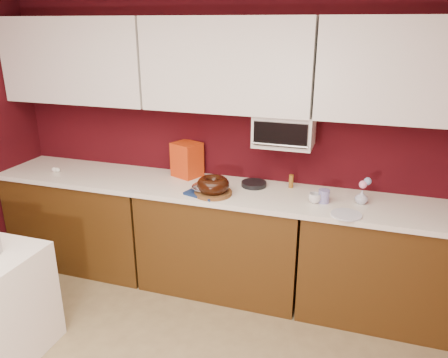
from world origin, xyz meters
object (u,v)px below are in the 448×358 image
Objects in this scene: blue_jar at (324,196)px; bundt_cake at (213,185)px; toaster_oven at (284,130)px; pandoro_box at (187,160)px; coffee_mug at (315,197)px; flower_vase at (362,196)px; foil_ham_nest at (205,187)px.

bundt_cake is at bearing -172.75° from blue_jar.
toaster_oven reaches higher than pandoro_box.
bundt_cake is 2.84× the size of coffee_mug.
bundt_cake reaches higher than flower_vase.
bundt_cake is 2.55× the size of blue_jar.
toaster_oven is 1.53× the size of pandoro_box.
pandoro_box reaches higher than bundt_cake.
foil_ham_nest is 2.38× the size of coffee_mug.
flower_vase is at bearing -12.72° from toaster_oven.
pandoro_box is 3.33× the size of coffee_mug.
toaster_oven is 0.57m from coffee_mug.
foil_ham_nest is at bearing -27.52° from pandoro_box.
pandoro_box is at bearing 166.54° from coffee_mug.
toaster_oven reaches higher than flower_vase.
flower_vase is (1.45, -0.17, -0.09)m from pandoro_box.
toaster_oven is 0.90m from pandoro_box.
pandoro_box is 1.21m from blue_jar.
blue_jar is (0.89, 0.11, -0.01)m from foil_ham_nest.
toaster_oven is 3.94× the size of flower_vase.
pandoro_box is (-0.36, 0.34, 0.07)m from bundt_cake.
pandoro_box is at bearing 177.65° from toaster_oven.
toaster_oven is at bearing 33.07° from bundt_cake.
foil_ham_nest is at bearing -174.23° from coffee_mug.
flower_vase reaches higher than blue_jar.
toaster_oven reaches higher than bundt_cake.
pandoro_box is (-0.83, 0.03, -0.33)m from toaster_oven.
bundt_cake reaches higher than foil_ham_nest.
bundt_cake is 0.77m from coffee_mug.
foil_ham_nest is 0.84m from coffee_mug.
toaster_oven is 0.76m from foil_ham_nest.
pandoro_box is at bearing 129.56° from foil_ham_nest.
blue_jar reaches higher than foil_ham_nest.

